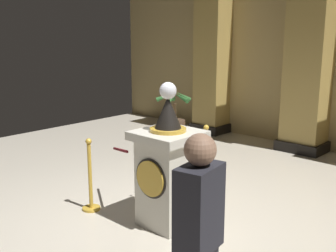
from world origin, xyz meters
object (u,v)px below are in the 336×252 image
object	(u,v)px
stanchion_far	(90,185)
potted_palm_left	(174,125)
bystander_guest	(199,241)
pedestal_clock	(168,170)
stanchion_near	(205,171)

from	to	relation	value
stanchion_far	potted_palm_left	xyz separation A→B (m)	(-1.57, 3.39, 0.02)
stanchion_far	bystander_guest	distance (m)	2.85
pedestal_clock	potted_palm_left	world-z (taller)	pedestal_clock
stanchion_near	bystander_guest	xyz separation A→B (m)	(1.83, -2.43, 0.52)
stanchion_near	potted_palm_left	size ratio (longest dim) A/B	0.91
bystander_guest	stanchion_near	bearing A→B (deg)	126.99
stanchion_near	potted_palm_left	bearing A→B (deg)	140.56
pedestal_clock	bystander_guest	xyz separation A→B (m)	(1.58, -1.37, 0.18)
stanchion_near	bystander_guest	size ratio (longest dim) A/B	0.63
pedestal_clock	stanchion_far	size ratio (longest dim) A/B	1.79
potted_palm_left	stanchion_far	bearing A→B (deg)	-65.08
pedestal_clock	potted_palm_left	distance (m)	4.00
stanchion_far	potted_palm_left	size ratio (longest dim) A/B	0.85
stanchion_near	stanchion_far	world-z (taller)	stanchion_near
pedestal_clock	stanchion_near	distance (m)	1.15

